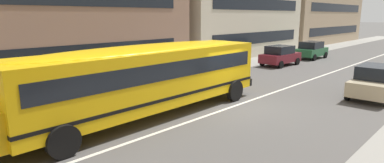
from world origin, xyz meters
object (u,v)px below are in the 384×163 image
parked_car_beige_by_entrance (376,82)px  parked_car_green_near_corner (311,50)px  parked_car_maroon_beside_sign (280,55)px  school_bus (144,75)px

parked_car_beige_by_entrance → parked_car_green_near_corner: 14.81m
parked_car_green_near_corner → parked_car_maroon_beside_sign: bearing=179.1°
parked_car_maroon_beside_sign → parked_car_beige_by_entrance: size_ratio=1.01×
parked_car_maroon_beside_sign → parked_car_beige_by_entrance: bearing=-123.4°
school_bus → parked_car_beige_by_entrance: 11.53m
school_bus → parked_car_beige_by_entrance: size_ratio=3.34×
parked_car_beige_by_entrance → parked_car_maroon_beside_sign: bearing=-127.1°
school_bus → parked_car_beige_by_entrance: (9.82, -5.97, -0.90)m
parked_car_beige_by_entrance → parked_car_green_near_corner: size_ratio=1.01×
parked_car_beige_by_entrance → parked_car_green_near_corner: (12.15, 8.47, 0.00)m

